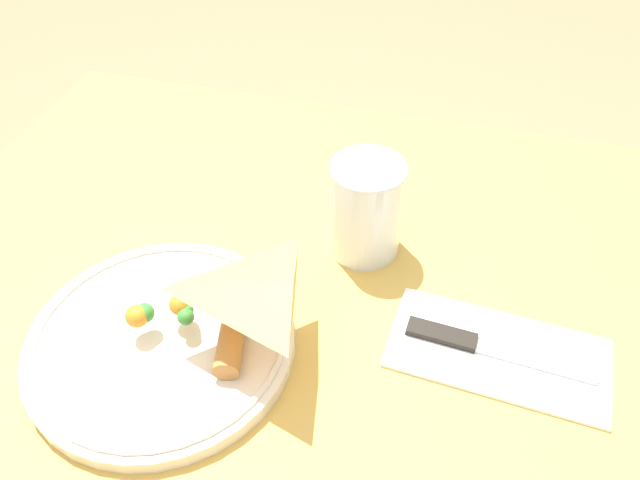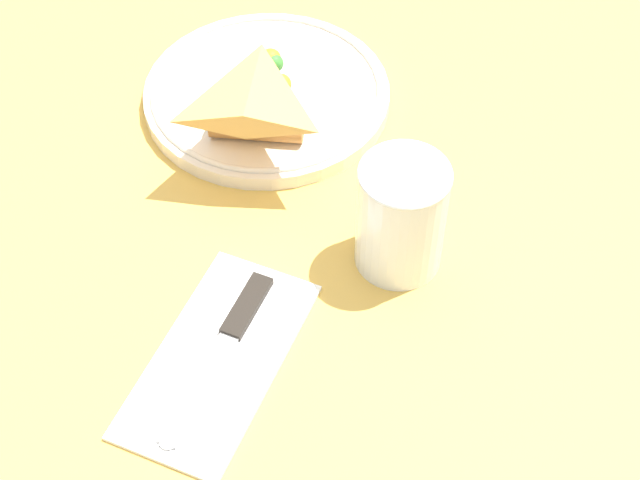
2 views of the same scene
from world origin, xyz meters
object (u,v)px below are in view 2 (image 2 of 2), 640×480
dining_table (275,282)px  milk_glass (401,221)px  plate_pizza (266,94)px  butter_knife (223,348)px  napkin_folded (218,359)px

dining_table → milk_glass: (0.02, 0.13, 0.17)m
dining_table → plate_pizza: plate_pizza is taller
dining_table → butter_knife: size_ratio=5.24×
dining_table → milk_glass: bearing=80.7°
milk_glass → butter_knife: milk_glass is taller
plate_pizza → napkin_folded: size_ratio=1.20×
plate_pizza → butter_knife: bearing=13.6°
milk_glass → napkin_folded: bearing=-36.0°
dining_table → plate_pizza: (-0.13, -0.05, 0.13)m
dining_table → butter_knife: butter_knife is taller
plate_pizza → napkin_folded: 0.32m
plate_pizza → dining_table: bearing=21.7°
plate_pizza → milk_glass: bearing=50.0°
napkin_folded → milk_glass: bearing=144.0°
dining_table → napkin_folded: 0.21m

